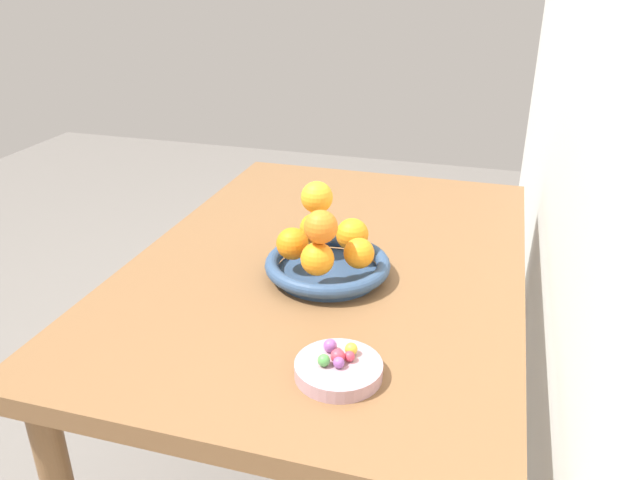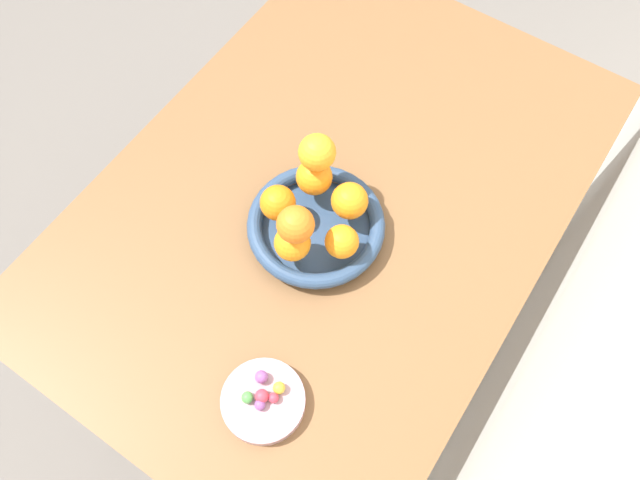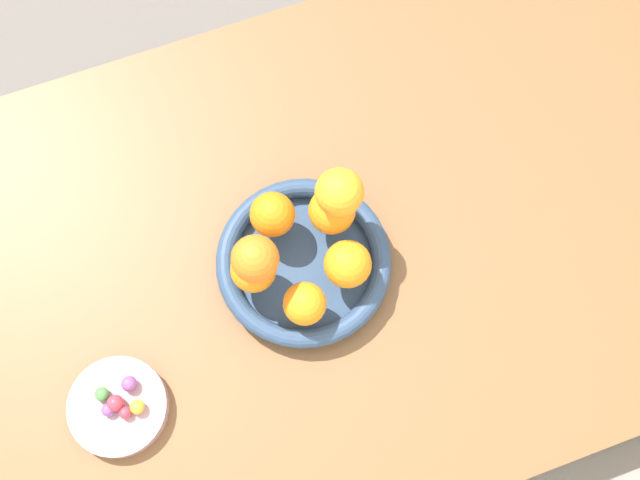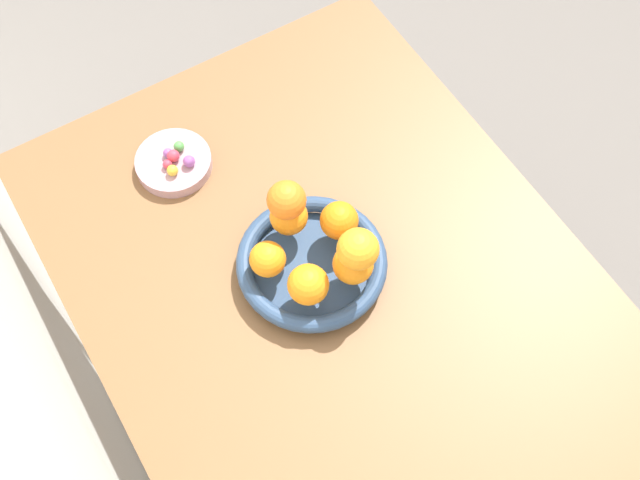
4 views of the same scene
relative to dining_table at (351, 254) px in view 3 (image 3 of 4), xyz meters
name	(u,v)px [view 3 (image 3 of 4)]	position (x,y,z in m)	size (l,w,h in m)	color
ground_plane	(341,334)	(0.00, 0.00, -0.65)	(6.00, 6.00, 0.00)	slate
dining_table	(351,254)	(0.00, 0.00, 0.00)	(1.10, 0.76, 0.74)	brown
fruit_bowl	(304,262)	(0.08, 0.02, 0.11)	(0.24, 0.24, 0.04)	navy
candy_dish	(118,407)	(0.37, 0.12, 0.10)	(0.13, 0.13, 0.02)	#B28C99
orange_0	(348,264)	(0.03, 0.05, 0.16)	(0.06, 0.06, 0.06)	orange
orange_1	(332,211)	(0.03, -0.02, 0.16)	(0.06, 0.06, 0.06)	orange
orange_2	(272,215)	(0.10, -0.04, 0.16)	(0.06, 0.06, 0.06)	orange
orange_3	(253,270)	(0.15, 0.02, 0.16)	(0.06, 0.06, 0.06)	orange
orange_4	(305,304)	(0.10, 0.08, 0.16)	(0.06, 0.06, 0.06)	orange
orange_5	(339,192)	(0.02, -0.02, 0.22)	(0.06, 0.06, 0.06)	orange
orange_6	(255,259)	(0.14, 0.02, 0.22)	(0.06, 0.06, 0.06)	orange
candy_ball_0	(137,407)	(0.34, 0.13, 0.12)	(0.02, 0.02, 0.02)	gold
candy_ball_1	(125,413)	(0.36, 0.13, 0.12)	(0.02, 0.02, 0.02)	#C6384C
candy_ball_2	(129,384)	(0.35, 0.10, 0.12)	(0.02, 0.02, 0.02)	#8C4C99
candy_ball_3	(108,410)	(0.38, 0.12, 0.12)	(0.02, 0.02, 0.02)	#8C4C99
candy_ball_4	(102,394)	(0.38, 0.10, 0.12)	(0.02, 0.02, 0.02)	#4C9947
candy_ball_5	(115,403)	(0.37, 0.11, 0.12)	(0.02, 0.02, 0.02)	#C6384C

